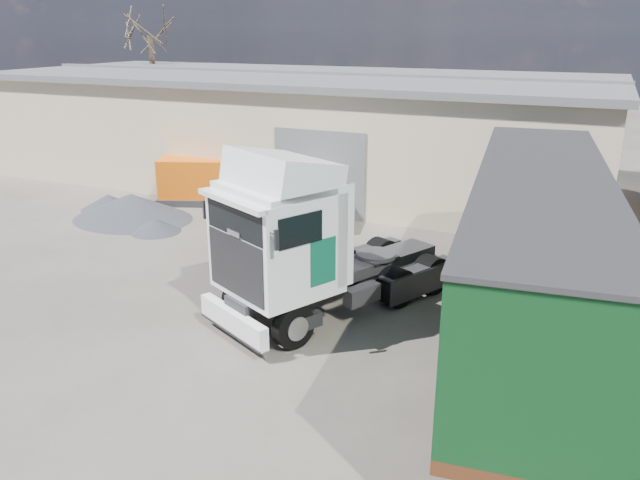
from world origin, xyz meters
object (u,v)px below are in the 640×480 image
at_px(bare_tree, 149,20).
at_px(box_trailer, 536,246).
at_px(tractor_unit, 305,248).
at_px(orange_skip, 196,183).
at_px(panel_van, 312,199).

bearing_deg(bare_tree, box_trailer, -35.96).
relative_size(bare_tree, box_trailer, 0.71).
bearing_deg(bare_tree, tractor_unit, -43.96).
bearing_deg(orange_skip, bare_tree, 113.05).
xyz_separation_m(tractor_unit, orange_skip, (-9.56, 8.66, -1.12)).
relative_size(panel_van, orange_skip, 1.24).
height_order(box_trailer, panel_van, box_trailer).
relative_size(bare_tree, panel_van, 2.09).
relative_size(box_trailer, orange_skip, 3.66).
bearing_deg(panel_van, bare_tree, 133.00).
xyz_separation_m(bare_tree, box_trailer, (25.25, -18.32, -5.21)).
height_order(bare_tree, panel_van, bare_tree).
height_order(bare_tree, tractor_unit, bare_tree).
bearing_deg(bare_tree, panel_van, -33.87).
xyz_separation_m(bare_tree, orange_skip, (10.00, -10.20, -7.05)).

